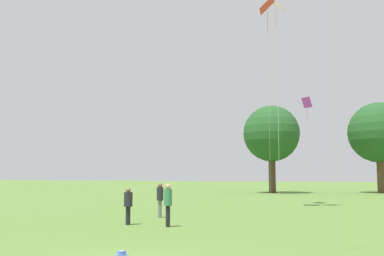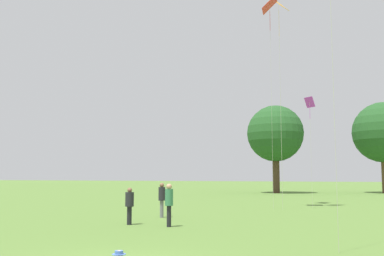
{
  "view_description": "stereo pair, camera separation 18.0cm",
  "coord_description": "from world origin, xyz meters",
  "px_view_note": "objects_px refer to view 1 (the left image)",
  "views": [
    {
      "loc": [
        5.39,
        -9.47,
        2.2
      ],
      "look_at": [
        0.15,
        5.21,
        3.84
      ],
      "focal_mm": 42.0,
      "sensor_mm": 36.0,
      "label": 1
    },
    {
      "loc": [
        5.56,
        -9.4,
        2.2
      ],
      "look_at": [
        0.15,
        5.21,
        3.84
      ],
      "focal_mm": 42.0,
      "sensor_mm": 36.0,
      "label": 2
    }
  ],
  "objects_px": {
    "person_standing_2": "(168,201)",
    "distant_tree_1": "(271,134)",
    "person_standing_1": "(128,203)",
    "kite_0": "(276,8)",
    "person_standing_0": "(160,197)",
    "kite_2": "(267,10)",
    "kite_3": "(307,106)",
    "distant_tree_0": "(379,133)"
  },
  "relations": [
    {
      "from": "person_standing_2",
      "to": "distant_tree_1",
      "type": "xyz_separation_m",
      "value": [
        -1.94,
        38.1,
        6.24
      ]
    },
    {
      "from": "person_standing_1",
      "to": "distant_tree_1",
      "type": "bearing_deg",
      "value": -101.51
    },
    {
      "from": "person_standing_1",
      "to": "distant_tree_1",
      "type": "height_order",
      "value": "distant_tree_1"
    },
    {
      "from": "kite_0",
      "to": "person_standing_0",
      "type": "bearing_deg",
      "value": -140.67
    },
    {
      "from": "person_standing_0",
      "to": "distant_tree_1",
      "type": "bearing_deg",
      "value": -79.15
    },
    {
      "from": "kite_2",
      "to": "kite_3",
      "type": "xyz_separation_m",
      "value": [
        2.37,
        1.19,
        -6.69
      ]
    },
    {
      "from": "person_standing_0",
      "to": "distant_tree_1",
      "type": "height_order",
      "value": "distant_tree_1"
    },
    {
      "from": "person_standing_1",
      "to": "kite_3",
      "type": "height_order",
      "value": "kite_3"
    },
    {
      "from": "person_standing_0",
      "to": "person_standing_1",
      "type": "bearing_deg",
      "value": 101.64
    },
    {
      "from": "kite_3",
      "to": "distant_tree_1",
      "type": "xyz_separation_m",
      "value": [
        -6.67,
        25.07,
        0.5
      ]
    },
    {
      "from": "kite_3",
      "to": "kite_2",
      "type": "bearing_deg",
      "value": 110.3
    },
    {
      "from": "person_standing_0",
      "to": "distant_tree_0",
      "type": "bearing_deg",
      "value": -97.34
    },
    {
      "from": "person_standing_2",
      "to": "distant_tree_0",
      "type": "bearing_deg",
      "value": -80.64
    },
    {
      "from": "distant_tree_1",
      "to": "distant_tree_0",
      "type": "bearing_deg",
      "value": 18.33
    },
    {
      "from": "person_standing_1",
      "to": "kite_0",
      "type": "relative_size",
      "value": 0.11
    },
    {
      "from": "person_standing_2",
      "to": "kite_0",
      "type": "xyz_separation_m",
      "value": [
        2.54,
        14.55,
        13.5
      ]
    },
    {
      "from": "person_standing_2",
      "to": "kite_2",
      "type": "xyz_separation_m",
      "value": [
        2.36,
        11.84,
        12.43
      ]
    },
    {
      "from": "person_standing_0",
      "to": "kite_3",
      "type": "distance_m",
      "value": 12.84
    },
    {
      "from": "person_standing_0",
      "to": "person_standing_1",
      "type": "xyz_separation_m",
      "value": [
        0.04,
        -3.61,
        -0.11
      ]
    },
    {
      "from": "distant_tree_0",
      "to": "distant_tree_1",
      "type": "relative_size",
      "value": 1.03
    },
    {
      "from": "person_standing_0",
      "to": "distant_tree_0",
      "type": "xyz_separation_m",
      "value": [
        12.78,
        38.54,
        6.38
      ]
    },
    {
      "from": "kite_0",
      "to": "kite_3",
      "type": "bearing_deg",
      "value": -62.38
    },
    {
      "from": "person_standing_0",
      "to": "distant_tree_0",
      "type": "relative_size",
      "value": 0.16
    },
    {
      "from": "person_standing_0",
      "to": "kite_0",
      "type": "relative_size",
      "value": 0.12
    },
    {
      "from": "distant_tree_1",
      "to": "kite_0",
      "type": "bearing_deg",
      "value": -79.23
    },
    {
      "from": "person_standing_1",
      "to": "kite_0",
      "type": "bearing_deg",
      "value": -118.89
    },
    {
      "from": "kite_0",
      "to": "kite_3",
      "type": "relative_size",
      "value": 2.07
    },
    {
      "from": "kite_2",
      "to": "kite_3",
      "type": "relative_size",
      "value": 1.92
    },
    {
      "from": "kite_3",
      "to": "person_standing_2",
      "type": "bearing_deg",
      "value": 153.69
    },
    {
      "from": "person_standing_1",
      "to": "kite_2",
      "type": "distance_m",
      "value": 17.71
    },
    {
      "from": "person_standing_1",
      "to": "person_standing_2",
      "type": "distance_m",
      "value": 2.0
    },
    {
      "from": "person_standing_2",
      "to": "distant_tree_0",
      "type": "relative_size",
      "value": 0.16
    },
    {
      "from": "person_standing_2",
      "to": "distant_tree_0",
      "type": "height_order",
      "value": "distant_tree_0"
    },
    {
      "from": "person_standing_0",
      "to": "kite_2",
      "type": "xyz_separation_m",
      "value": [
        4.39,
        8.08,
        12.46
      ]
    },
    {
      "from": "person_standing_2",
      "to": "distant_tree_0",
      "type": "xyz_separation_m",
      "value": [
        10.76,
        42.31,
        6.35
      ]
    },
    {
      "from": "person_standing_1",
      "to": "kite_3",
      "type": "distance_m",
      "value": 15.68
    },
    {
      "from": "person_standing_0",
      "to": "kite_3",
      "type": "bearing_deg",
      "value": -115.1
    },
    {
      "from": "person_standing_0",
      "to": "person_standing_2",
      "type": "height_order",
      "value": "person_standing_2"
    },
    {
      "from": "person_standing_2",
      "to": "distant_tree_1",
      "type": "bearing_deg",
      "value": -63.46
    },
    {
      "from": "person_standing_2",
      "to": "person_standing_0",
      "type": "bearing_deg",
      "value": -38.05
    },
    {
      "from": "person_standing_0",
      "to": "kite_0",
      "type": "bearing_deg",
      "value": -101.94
    },
    {
      "from": "kite_0",
      "to": "kite_2",
      "type": "height_order",
      "value": "kite_0"
    }
  ]
}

